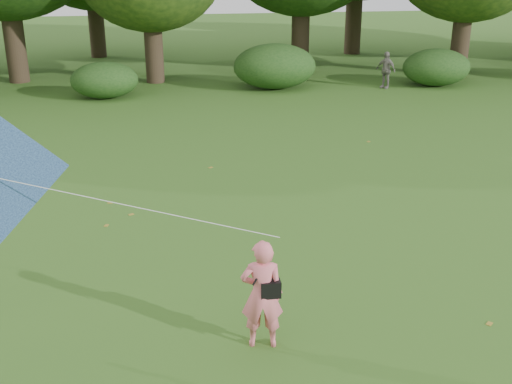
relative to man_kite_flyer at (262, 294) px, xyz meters
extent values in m
plane|color=#265114|center=(0.57, 0.57, -0.87)|extent=(100.00, 100.00, 0.00)
imported|color=#EA6E7A|center=(0.00, 0.00, 0.00)|extent=(0.69, 0.50, 1.75)
imported|color=gray|center=(8.23, 17.80, -0.10)|extent=(0.86, 0.94, 1.54)
cube|color=black|center=(0.12, -0.03, 0.10)|extent=(0.30, 0.20, 0.26)
cylinder|color=black|center=(0.00, -0.04, 0.44)|extent=(0.33, 0.14, 0.47)
cylinder|color=white|center=(-1.77, 0.39, 1.35)|extent=(4.05, 0.90, 0.85)
cylinder|color=#3A2D1E|center=(-7.43, 21.57, 1.05)|extent=(0.88, 0.88, 3.85)
cylinder|color=#3A2D1E|center=(-1.43, 20.57, 0.70)|extent=(0.80, 0.80, 3.15)
cylinder|color=#3A2D1E|center=(5.57, 22.57, 0.96)|extent=(0.86, 0.86, 3.67)
cylinder|color=#3A2D1E|center=(12.57, 20.07, 0.84)|extent=(0.83, 0.83, 3.43)
cylinder|color=#3A2D1E|center=(-4.43, 28.07, 0.88)|extent=(0.84, 0.84, 3.50)
cylinder|color=#3A2D1E|center=(9.57, 27.07, 1.14)|extent=(0.90, 0.90, 4.02)
ellipsoid|color=#264919|center=(-3.43, 17.67, -0.16)|extent=(2.66, 2.09, 1.42)
ellipsoid|color=#264919|center=(3.57, 18.47, 0.06)|extent=(3.50, 2.75, 1.88)
ellipsoid|color=#264919|center=(10.57, 17.97, -0.09)|extent=(2.94, 2.31, 1.58)
cube|color=olive|center=(5.03, 10.17, -0.87)|extent=(0.14, 0.14, 0.01)
cube|color=olive|center=(-2.63, 4.89, -0.87)|extent=(0.11, 0.14, 0.01)
cube|color=olive|center=(-2.11, 5.44, -0.87)|extent=(0.14, 0.13, 0.01)
cube|color=olive|center=(-5.08, 10.73, -0.87)|extent=(0.12, 0.14, 0.01)
cube|color=olive|center=(-2.62, 6.23, -0.87)|extent=(0.13, 0.10, 0.01)
cube|color=olive|center=(-0.04, 8.45, -0.87)|extent=(0.14, 0.13, 0.01)
cube|color=olive|center=(3.72, -0.01, -0.87)|extent=(0.14, 0.14, 0.01)
cube|color=olive|center=(-4.81, 4.93, -0.87)|extent=(0.09, 0.12, 0.01)
camera|label=1|loc=(-1.36, -8.20, 4.83)|focal=45.00mm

